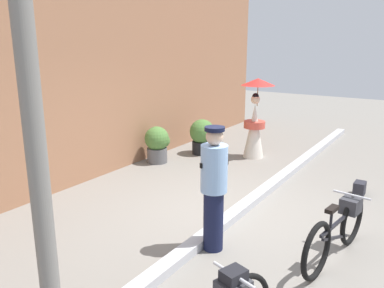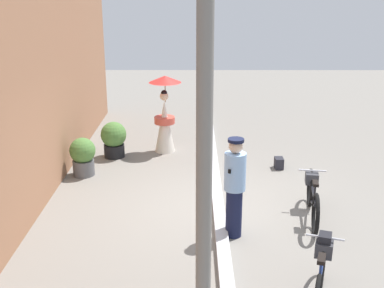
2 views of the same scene
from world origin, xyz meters
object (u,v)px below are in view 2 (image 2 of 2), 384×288
at_px(utility_pole, 204,130).
at_px(person_with_parasol, 165,115).
at_px(person_officer, 235,185).
at_px(bicycle_near_officer, 313,196).
at_px(bicycle_far_side, 321,274).
at_px(backpack_on_pavement, 279,163).
at_px(potted_plant_small, 114,138).
at_px(potted_plant_by_door, 83,155).

bearing_deg(utility_pole, person_with_parasol, 7.24).
distance_m(person_officer, utility_pole, 2.66).
height_order(bicycle_near_officer, utility_pole, utility_pole).
bearing_deg(bicycle_far_side, person_with_parasol, 20.81).
xyz_separation_m(person_officer, backpack_on_pavement, (3.04, -1.24, -0.75)).
distance_m(potted_plant_small, backpack_on_pavement, 3.83).
height_order(person_with_parasol, potted_plant_by_door, person_with_parasol).
height_order(bicycle_far_side, person_officer, person_officer).
height_order(person_with_parasol, utility_pole, utility_pole).
xyz_separation_m(bicycle_near_officer, person_with_parasol, (3.56, 2.74, 0.51)).
bearing_deg(backpack_on_pavement, bicycle_near_officer, -176.02).
height_order(person_officer, potted_plant_small, person_officer).
distance_m(person_with_parasol, potted_plant_by_door, 2.31).
relative_size(bicycle_near_officer, person_officer, 1.09).
bearing_deg(bicycle_far_side, person_officer, 27.97).
bearing_deg(backpack_on_pavement, utility_pole, 161.02).
xyz_separation_m(bicycle_far_side, potted_plant_small, (5.58, 3.44, 0.01)).
xyz_separation_m(bicycle_near_officer, person_officer, (-0.65, 1.41, 0.48)).
distance_m(potted_plant_by_door, backpack_on_pavement, 4.24).
bearing_deg(utility_pole, bicycle_far_side, -77.44).
height_order(bicycle_far_side, potted_plant_small, potted_plant_small).
relative_size(person_with_parasol, potted_plant_small, 2.18).
bearing_deg(person_with_parasol, potted_plant_small, 109.38).
xyz_separation_m(potted_plant_small, backpack_on_pavement, (-0.76, -3.73, -0.32)).
distance_m(bicycle_near_officer, person_officer, 1.62).
bearing_deg(person_officer, backpack_on_pavement, -22.21).
xyz_separation_m(person_officer, person_with_parasol, (4.21, 1.33, 0.03)).
relative_size(bicycle_near_officer, potted_plant_small, 2.11).
relative_size(bicycle_near_officer, bicycle_far_side, 1.08).
relative_size(person_officer, person_with_parasol, 0.89).
xyz_separation_m(person_officer, potted_plant_by_door, (2.64, 2.97, -0.43)).
bearing_deg(potted_plant_by_door, bicycle_near_officer, -114.46).
bearing_deg(bicycle_near_officer, utility_pole, 144.95).
distance_m(person_with_parasol, backpack_on_pavement, 2.93).
height_order(person_officer, utility_pole, utility_pole).
relative_size(person_officer, utility_pole, 0.34).
relative_size(person_with_parasol, backpack_on_pavement, 7.06).
xyz_separation_m(bicycle_far_side, potted_plant_by_door, (4.42, 3.91, -0.00)).
bearing_deg(person_officer, bicycle_far_side, -152.03).
xyz_separation_m(bicycle_far_side, person_officer, (1.78, 0.95, 0.43)).
bearing_deg(bicycle_far_side, utility_pole, 102.56).
bearing_deg(person_with_parasol, utility_pole, -172.76).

